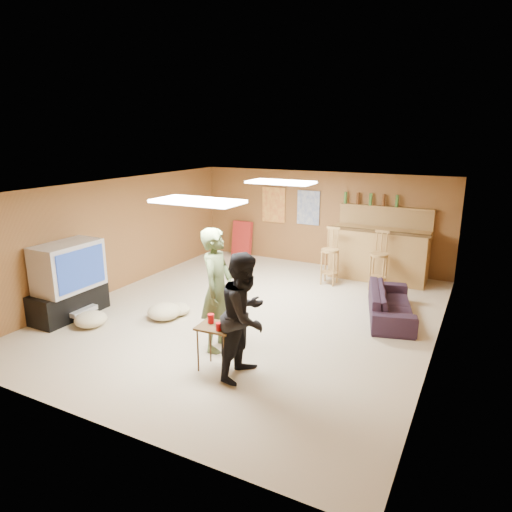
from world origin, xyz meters
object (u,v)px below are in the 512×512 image
at_px(tv_body, 68,266).
at_px(person_olive, 217,290).
at_px(tray_table, 217,348).
at_px(sofa, 391,303).
at_px(bar_counter, 378,255).
at_px(person_black, 245,316).

distance_m(tv_body, person_olive, 2.83).
xyz_separation_m(person_olive, tray_table, (0.33, -0.56, -0.58)).
distance_m(tv_body, tray_table, 3.23).
bearing_deg(sofa, bar_counter, 3.73).
relative_size(person_olive, sofa, 1.02).
bearing_deg(person_olive, tv_body, 83.78).
xyz_separation_m(sofa, tray_table, (-1.68, -2.86, 0.06)).
bearing_deg(bar_counter, sofa, -70.98).
bearing_deg(person_olive, sofa, -50.53).
height_order(bar_counter, person_olive, person_olive).
distance_m(bar_counter, tray_table, 4.96).
bearing_deg(person_olive, person_black, -133.91).
relative_size(sofa, tray_table, 2.79).
height_order(tv_body, tray_table, tv_body).
bearing_deg(sofa, person_black, 140.05).
bearing_deg(person_black, tv_body, 85.63).
bearing_deg(bar_counter, person_olive, -107.17).
relative_size(tv_body, person_olive, 0.61).
height_order(person_black, tray_table, person_black).
xyz_separation_m(person_black, tray_table, (-0.39, -0.06, -0.51)).
relative_size(bar_counter, person_black, 1.21).
xyz_separation_m(person_olive, sofa, (2.01, 2.30, -0.64)).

